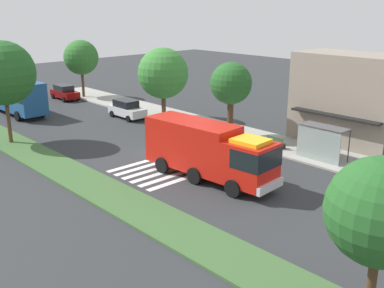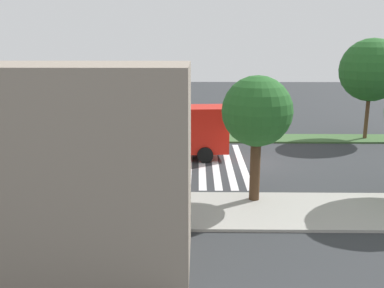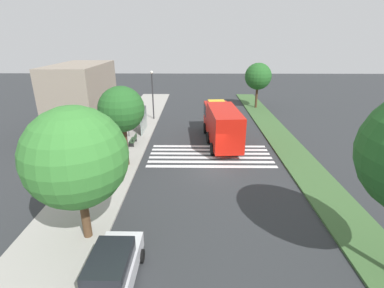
# 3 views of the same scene
# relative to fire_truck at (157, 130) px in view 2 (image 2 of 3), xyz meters

# --- Properties ---
(ground_plane) EXTENTS (120.00, 120.00, 0.00)m
(ground_plane) POSITION_rel_fire_truck_xyz_m (-6.21, 1.20, -2.05)
(ground_plane) COLOR #2D3033
(sidewalk) EXTENTS (60.00, 4.65, 0.14)m
(sidewalk) POSITION_rel_fire_truck_xyz_m (-6.21, 9.49, -1.98)
(sidewalk) COLOR #9E9B93
(sidewalk) RESTS_ON ground_plane
(median_strip) EXTENTS (60.00, 3.00, 0.14)m
(median_strip) POSITION_rel_fire_truck_xyz_m (-6.21, -6.26, -1.98)
(median_strip) COLOR #3D6033
(median_strip) RESTS_ON ground_plane
(crosswalk) EXTENTS (4.95, 10.73, 0.01)m
(crosswalk) POSITION_rel_fire_truck_xyz_m (-3.57, 1.20, -2.04)
(crosswalk) COLOR silver
(crosswalk) RESTS_ON ground_plane
(fire_truck) EXTENTS (9.79, 3.32, 3.69)m
(fire_truck) POSITION_rel_fire_truck_xyz_m (0.00, 0.00, 0.00)
(fire_truck) COLOR red
(fire_truck) RESTS_ON ground_plane
(bus_stop_shelter) EXTENTS (3.50, 1.40, 2.46)m
(bus_stop_shelter) POSITION_rel_fire_truck_xyz_m (2.87, 8.46, -0.16)
(bus_stop_shelter) COLOR #4C4C51
(bus_stop_shelter) RESTS_ON sidewalk
(bench_near_shelter) EXTENTS (1.60, 0.50, 0.90)m
(bench_near_shelter) POSITION_rel_fire_truck_xyz_m (-1.13, 8.48, -1.46)
(bench_near_shelter) COLOR #2D472D
(bench_near_shelter) RESTS_ON sidewalk
(storefront_building) EXTENTS (9.26, 5.43, 7.33)m
(storefront_building) POSITION_rel_fire_truck_xyz_m (2.09, 14.12, 1.62)
(storefront_building) COLOR gray
(storefront_building) RESTS_ON ground_plane
(sidewalk_tree_center) EXTENTS (3.51, 3.51, 6.36)m
(sidewalk_tree_center) POSITION_rel_fire_truck_xyz_m (-5.74, 8.16, 2.64)
(sidewalk_tree_center) COLOR #47301E
(sidewalk_tree_center) RESTS_ON sidewalk
(median_tree_far_west) EXTENTS (5.11, 5.11, 8.25)m
(median_tree_far_west) POSITION_rel_fire_truck_xyz_m (-16.96, -6.26, 3.77)
(median_tree_far_west) COLOR #513823
(median_tree_far_west) RESTS_ON median_strip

